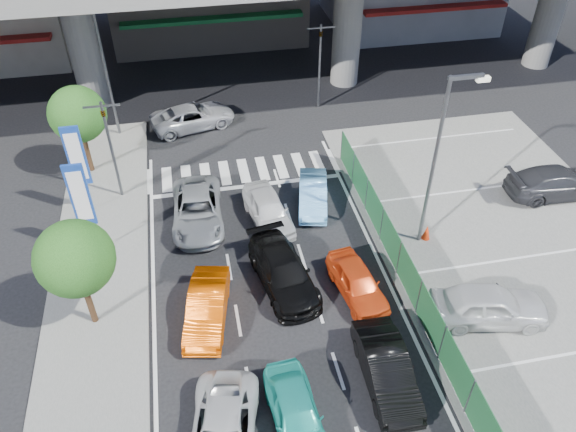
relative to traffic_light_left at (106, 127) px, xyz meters
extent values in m
plane|color=black|center=(6.20, -12.00, -3.94)|extent=(120.00, 120.00, 0.00)
cube|color=#5E5E5C|center=(17.20, -10.00, -3.91)|extent=(12.00, 28.00, 0.06)
cube|color=#5E5E5C|center=(-0.80, -8.00, -3.88)|extent=(4.00, 30.00, 0.12)
cylinder|color=slate|center=(-1.80, 10.00, 0.06)|extent=(1.80, 1.80, 8.00)
cylinder|color=slate|center=(14.20, 10.00, 0.06)|extent=(1.80, 1.80, 8.00)
cylinder|color=slate|center=(28.20, 10.00, 0.06)|extent=(1.80, 1.80, 8.00)
cube|color=#156D32|center=(6.20, 15.90, -1.14)|extent=(12.60, 1.60, 0.25)
cube|color=maroon|center=(22.20, 14.90, -1.14)|extent=(10.80, 1.60, 0.25)
cylinder|color=#595B60|center=(0.00, 0.00, -1.34)|extent=(0.14, 0.14, 5.20)
cube|color=#595B60|center=(0.00, 0.00, 1.06)|extent=(1.60, 0.08, 0.08)
imported|color=black|center=(0.00, 0.00, 0.76)|extent=(0.26, 1.24, 0.50)
cylinder|color=#595B60|center=(11.70, 7.00, -1.34)|extent=(0.14, 0.14, 5.20)
cube|color=#595B60|center=(11.70, 7.00, 1.06)|extent=(1.60, 0.08, 0.08)
imported|color=black|center=(11.70, 7.00, 0.76)|extent=(0.26, 1.24, 0.50)
cylinder|color=#595B60|center=(13.20, -6.00, 0.06)|extent=(0.16, 0.16, 8.00)
cube|color=#595B60|center=(13.80, -6.00, 3.96)|extent=(1.40, 0.15, 0.15)
cube|color=silver|center=(14.50, -6.00, 3.81)|extent=(0.50, 0.22, 0.18)
cylinder|color=#595B60|center=(-0.30, 6.00, 0.06)|extent=(0.16, 0.16, 8.00)
cylinder|color=#595B60|center=(-1.00, -4.00, -2.84)|extent=(0.10, 0.10, 2.20)
cube|color=navy|center=(-1.00, -4.00, -0.74)|extent=(0.80, 0.12, 3.00)
cube|color=white|center=(-1.00, -4.07, -0.74)|extent=(0.60, 0.02, 2.40)
cylinder|color=#595B60|center=(-1.40, -1.00, -2.84)|extent=(0.10, 0.10, 2.20)
cube|color=navy|center=(-1.40, -1.00, -0.74)|extent=(0.80, 0.12, 3.00)
cube|color=white|center=(-1.40, -1.07, -0.74)|extent=(0.60, 0.02, 2.40)
cylinder|color=#382314|center=(-0.80, -8.00, -2.74)|extent=(0.24, 0.24, 2.40)
sphere|color=#194212|center=(-0.80, -8.00, -0.54)|extent=(2.80, 2.80, 2.80)
cylinder|color=#382314|center=(-1.60, 2.50, -2.74)|extent=(0.24, 0.24, 2.40)
sphere|color=#194212|center=(-1.60, 2.50, -0.54)|extent=(2.80, 2.80, 2.80)
imported|color=#25AFA1|center=(5.90, -13.71, -3.28)|extent=(1.80, 3.95, 1.31)
imported|color=black|center=(9.28, -12.73, -3.25)|extent=(1.56, 4.22, 1.38)
imported|color=#EB5102|center=(3.49, -8.68, -3.27)|extent=(2.19, 4.22, 1.32)
imported|color=black|center=(6.70, -7.43, -3.25)|extent=(2.70, 5.01, 1.38)
imported|color=#D84114|center=(9.51, -8.52, -3.31)|extent=(2.02, 3.87, 1.26)
imported|color=#94989B|center=(3.57, -2.69, -3.25)|extent=(2.49, 5.03, 1.37)
imported|color=silver|center=(6.78, -3.33, -3.25)|extent=(2.21, 4.25, 1.38)
imported|color=#64B0EE|center=(9.11, -2.49, -3.32)|extent=(2.11, 3.96, 1.24)
imported|color=#B8B9C1|center=(3.96, 6.09, -3.26)|extent=(5.23, 3.32, 1.34)
imported|color=silver|center=(13.99, -10.83, -3.11)|extent=(4.75, 2.63, 1.53)
imported|color=#313236|center=(21.01, -4.12, -3.14)|extent=(5.12, 2.25, 1.46)
cone|color=red|center=(13.53, -5.98, -3.51)|extent=(0.44, 0.44, 0.73)
camera|label=1|loc=(3.71, -23.31, 13.04)|focal=35.00mm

